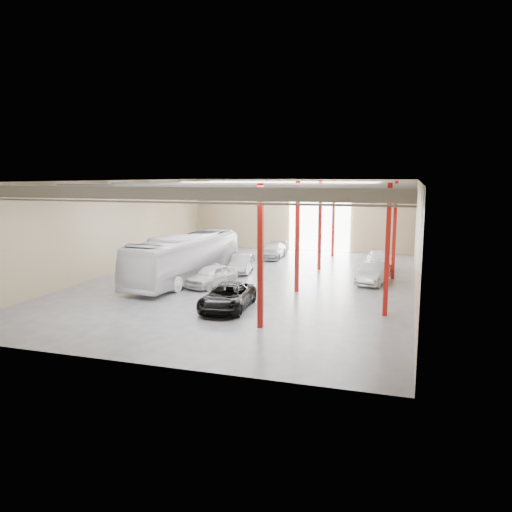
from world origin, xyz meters
The scene contains 8 objects.
depot_shell centered at (0.13, 0.48, 4.98)m, with size 22.12×32.12×7.06m.
coach_bus centered at (-4.40, -1.20, 1.66)m, with size 2.78×11.90×3.32m, color silver.
black_sedan centered at (1.07, -7.29, 0.70)m, with size 2.32×5.04×1.40m, color black.
car_row_a centered at (-2.00, -2.09, 0.72)m, with size 1.69×4.20×1.43m, color silver.
car_row_b centered at (-1.68, 3.11, 0.69)m, with size 1.45×4.17×1.37m, color #9F9FA4.
car_row_c centered at (-1.20, 10.27, 0.67)m, with size 1.89×4.65×1.35m, color gray.
car_right_near centered at (8.30, 2.00, 0.71)m, with size 1.51×4.32×1.42m, color #A8A8AC.
car_right_far centered at (8.30, 7.20, 0.78)m, with size 1.83×4.56×1.55m, color white.
Camera 1 is at (10.62, -32.50, 7.33)m, focal length 35.00 mm.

